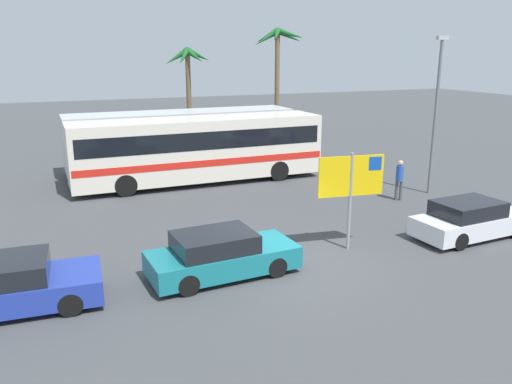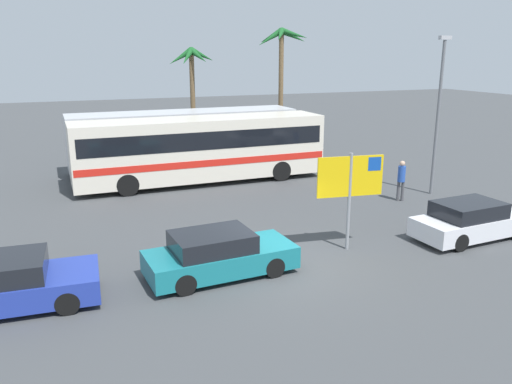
# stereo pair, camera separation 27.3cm
# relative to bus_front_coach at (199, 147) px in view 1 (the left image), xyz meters

# --- Properties ---
(ground) EXTENTS (120.00, 120.00, 0.00)m
(ground) POSITION_rel_bus_front_coach_xyz_m (-0.80, -10.99, -1.78)
(ground) COLOR #424447
(bus_front_coach) EXTENTS (12.17, 2.62, 3.17)m
(bus_front_coach) POSITION_rel_bus_front_coach_xyz_m (0.00, 0.00, 0.00)
(bus_front_coach) COLOR silver
(bus_front_coach) RESTS_ON ground
(bus_rear_coach) EXTENTS (12.17, 2.62, 3.17)m
(bus_rear_coach) POSITION_rel_bus_front_coach_xyz_m (0.02, 3.21, 0.00)
(bus_rear_coach) COLOR silver
(bus_rear_coach) RESTS_ON ground
(ferry_sign) EXTENTS (2.19, 0.38, 3.20)m
(ferry_sign) POSITION_rel_bus_front_coach_xyz_m (1.94, -10.43, 0.54)
(ferry_sign) COLOR gray
(ferry_sign) RESTS_ON ground
(car_teal) EXTENTS (4.36, 1.98, 1.32)m
(car_teal) POSITION_rel_bus_front_coach_xyz_m (-2.63, -10.81, -1.15)
(car_teal) COLOR #19757F
(car_teal) RESTS_ON ground
(car_blue) EXTENTS (4.29, 2.15, 1.32)m
(car_blue) POSITION_rel_bus_front_coach_xyz_m (-8.09, -10.65, -1.15)
(car_blue) COLOR #23389E
(car_blue) RESTS_ON ground
(car_white) EXTENTS (4.36, 1.90, 1.32)m
(car_white) POSITION_rel_bus_front_coach_xyz_m (6.39, -11.15, -1.15)
(car_white) COLOR silver
(car_white) RESTS_ON ground
(pedestrian_by_bus) EXTENTS (0.32, 0.32, 1.77)m
(pedestrian_by_bus) POSITION_rel_bus_front_coach_xyz_m (7.06, -6.39, -0.74)
(pedestrian_by_bus) COLOR #4C4C51
(pedestrian_by_bus) RESTS_ON ground
(lamp_post_left_side) EXTENTS (0.56, 0.20, 6.91)m
(lamp_post_left_side) POSITION_rel_bus_front_coach_xyz_m (9.09, -5.98, 2.00)
(lamp_post_left_side) COLOR slate
(lamp_post_left_side) RESTS_ON ground
(palm_tree_seaside) EXTENTS (3.27, 3.27, 6.57)m
(palm_tree_seaside) POSITION_rel_bus_front_coach_xyz_m (2.17, 9.23, 3.52)
(palm_tree_seaside) COLOR brown
(palm_tree_seaside) RESTS_ON ground
(palm_tree_inland) EXTENTS (3.73, 3.66, 7.81)m
(palm_tree_inland) POSITION_rel_bus_front_coach_xyz_m (8.04, 8.19, 4.59)
(palm_tree_inland) COLOR brown
(palm_tree_inland) RESTS_ON ground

